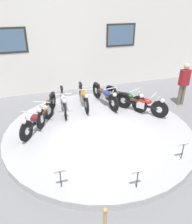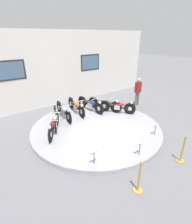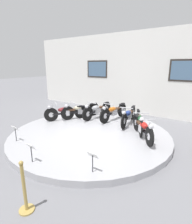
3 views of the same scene
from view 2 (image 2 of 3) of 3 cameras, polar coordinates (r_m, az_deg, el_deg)
ground_plane at (r=8.04m, az=0.10°, el=-5.80°), size 60.00×60.00×0.00m
display_platform at (r=8.00m, az=0.10°, el=-5.22°), size 5.76×5.76×0.19m
back_wall at (r=10.77m, az=-13.18°, el=13.41°), size 14.00×0.22×4.27m
motorcycle_maroon at (r=7.47m, az=-13.67°, el=-4.14°), size 1.15×1.65×0.78m
motorcycle_cream at (r=8.10m, az=-13.16°, el=-1.73°), size 0.83×1.84×0.79m
motorcycle_silver at (r=8.69m, az=-10.45°, el=0.37°), size 0.54×1.99×0.80m
motorcycle_orange at (r=9.15m, az=-6.44°, el=1.88°), size 0.54×2.01×0.81m
motorcycle_blue at (r=9.41m, az=-1.72°, el=2.62°), size 0.54×1.98×0.80m
motorcycle_green at (r=9.44m, az=2.99°, el=2.65°), size 0.91×1.81×0.79m
motorcycle_red at (r=9.22m, az=7.10°, el=1.89°), size 1.26×1.57×0.78m
info_placard_front_left at (r=5.63m, az=-0.63°, el=-13.68°), size 0.26×0.11×0.51m
info_placard_front_centre at (r=6.19m, az=14.17°, el=-10.60°), size 0.26×0.11×0.51m
info_placard_front_right at (r=7.53m, az=18.91°, el=-4.61°), size 0.26×0.11×0.51m
visitor_standing at (r=10.81m, az=13.50°, el=6.98°), size 0.36×0.22×1.69m
stanchion_post_left_of_entry at (r=5.22m, az=13.79°, el=-21.16°), size 0.28×0.28×1.02m
stanchion_post_right_of_entry at (r=6.69m, az=26.27°, el=-11.91°), size 0.28×0.28×1.02m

